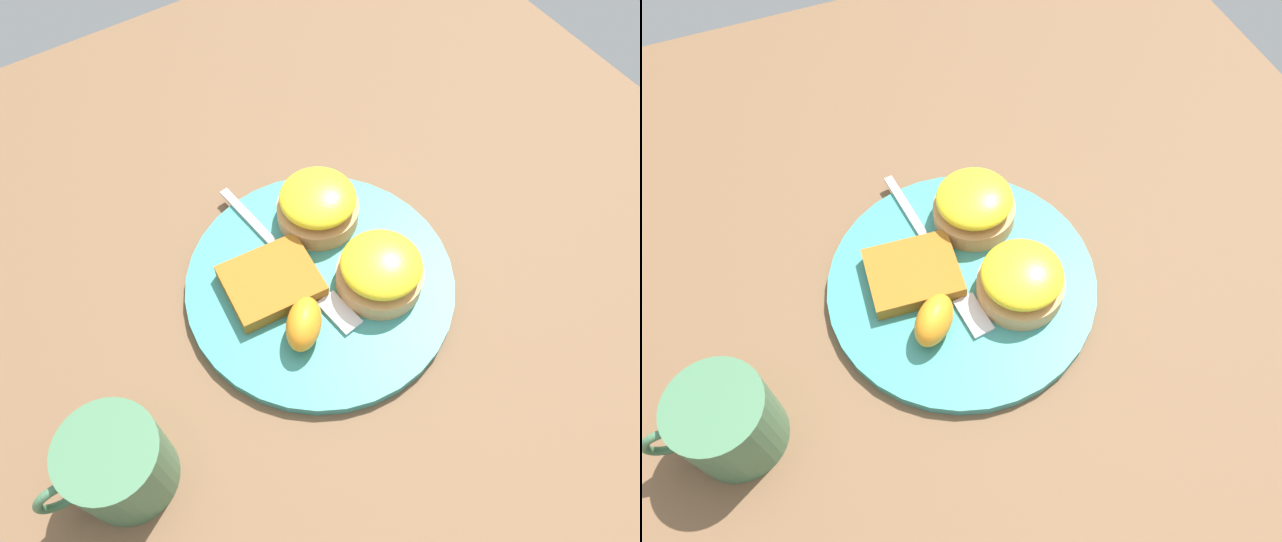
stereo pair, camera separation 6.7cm
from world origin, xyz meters
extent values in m
plane|color=brown|center=(0.00, 0.00, 0.00)|extent=(1.10, 1.10, 0.00)
cylinder|color=teal|center=(0.00, 0.00, 0.01)|extent=(0.30, 0.30, 0.01)
cylinder|color=tan|center=(-0.05, 0.04, 0.03)|extent=(0.10, 0.10, 0.02)
ellipsoid|color=yellow|center=(-0.05, 0.04, 0.05)|extent=(0.09, 0.09, 0.03)
cylinder|color=tan|center=(-0.04, -0.07, 0.03)|extent=(0.10, 0.10, 0.02)
ellipsoid|color=yellow|center=(-0.04, -0.07, 0.05)|extent=(0.09, 0.09, 0.03)
cube|color=#9E601C|center=(0.05, -0.02, 0.02)|extent=(0.11, 0.09, 0.02)
ellipsoid|color=orange|center=(0.05, 0.05, 0.04)|extent=(0.07, 0.07, 0.04)
cube|color=silver|center=(0.02, -0.10, 0.02)|extent=(0.03, 0.13, 0.00)
cube|color=silver|center=(0.01, 0.05, 0.02)|extent=(0.03, 0.05, 0.00)
cylinder|color=#42704C|center=(0.26, 0.08, 0.05)|extent=(0.09, 0.09, 0.09)
torus|color=#42704C|center=(0.32, 0.08, 0.05)|extent=(0.05, 0.01, 0.05)
camera|label=1|loc=(0.19, 0.29, 0.61)|focal=35.00mm
camera|label=2|loc=(0.13, 0.32, 0.61)|focal=35.00mm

